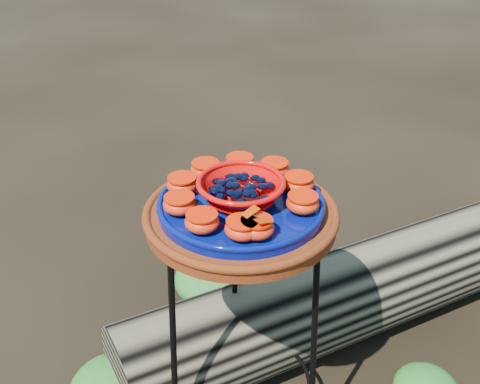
{
  "coord_description": "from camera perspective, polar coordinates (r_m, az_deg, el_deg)",
  "views": [
    {
      "loc": [
        -0.11,
        -1.21,
        1.5
      ],
      "look_at": [
        -0.0,
        0.0,
        0.79
      ],
      "focal_mm": 45.0,
      "sensor_mm": 36.0,
      "label": 1
    }
  ],
  "objects": [
    {
      "name": "orange_half_8",
      "position": [
        1.31,
        -3.62,
        -2.86
      ],
      "size": [
        0.08,
        0.08,
        0.04
      ],
      "primitive_type": "ellipsoid",
      "color": "red",
      "rests_on": "cobalt_plate"
    },
    {
      "name": "plant_stand",
      "position": [
        1.67,
        0.07,
        -13.06
      ],
      "size": [
        0.44,
        0.44,
        0.7
      ],
      "primitive_type": null,
      "color": "black",
      "rests_on": "ground"
    },
    {
      "name": "orange_half_0",
      "position": [
        1.29,
        1.6,
        -3.43
      ],
      "size": [
        0.08,
        0.08,
        0.04
      ],
      "primitive_type": "ellipsoid",
      "color": "red",
      "rests_on": "cobalt_plate"
    },
    {
      "name": "orange_half_3",
      "position": [
        1.52,
        3.28,
        2.17
      ],
      "size": [
        0.08,
        0.08,
        0.04
      ],
      "primitive_type": "ellipsoid",
      "color": "red",
      "rests_on": "cobalt_plate"
    },
    {
      "name": "orange_half_4",
      "position": [
        1.54,
        -0.02,
        2.65
      ],
      "size": [
        0.08,
        0.08,
        0.04
      ],
      "primitive_type": "ellipsoid",
      "color": "red",
      "rests_on": "cobalt_plate"
    },
    {
      "name": "butterfly",
      "position": [
        1.27,
        1.61,
        -2.38
      ],
      "size": [
        0.09,
        0.09,
        0.01
      ],
      "primitive_type": null,
      "rotation": [
        0.0,
        0.0,
        0.55
      ],
      "color": "#C32A00",
      "rests_on": "orange_half_0"
    },
    {
      "name": "red_bowl",
      "position": [
        1.41,
        0.08,
        0.06
      ],
      "size": [
        0.2,
        0.2,
        0.05
      ],
      "primitive_type": null,
      "color": "red",
      "rests_on": "cobalt_plate"
    },
    {
      "name": "orange_half_5",
      "position": [
        1.51,
        -3.29,
        2.12
      ],
      "size": [
        0.08,
        0.08,
        0.04
      ],
      "primitive_type": "ellipsoid",
      "color": "red",
      "rests_on": "cobalt_plate"
    },
    {
      "name": "orange_half_7",
      "position": [
        1.37,
        -5.74,
        -1.18
      ],
      "size": [
        0.08,
        0.08,
        0.04
      ],
      "primitive_type": "ellipsoid",
      "color": "red",
      "rests_on": "cobalt_plate"
    },
    {
      "name": "glass_gems",
      "position": [
        1.39,
        0.09,
        1.5
      ],
      "size": [
        0.15,
        0.15,
        0.03
      ],
      "primitive_type": null,
      "color": "black",
      "rests_on": "red_bowl"
    },
    {
      "name": "foliage_back",
      "position": [
        2.28,
        -2.35,
        -8.1
      ],
      "size": [
        0.31,
        0.31,
        0.16
      ],
      "primitive_type": "ellipsoid",
      "color": "#186D1D",
      "rests_on": "ground"
    },
    {
      "name": "orange_half_9",
      "position": [
        1.28,
        0.21,
        -3.52
      ],
      "size": [
        0.08,
        0.08,
        0.04
      ],
      "primitive_type": "ellipsoid",
      "color": "red",
      "rests_on": "cobalt_plate"
    },
    {
      "name": "orange_half_2",
      "position": [
        1.46,
        5.58,
        0.8
      ],
      "size": [
        0.08,
        0.08,
        0.04
      ],
      "primitive_type": "ellipsoid",
      "color": "red",
      "rests_on": "cobalt_plate"
    },
    {
      "name": "orange_half_6",
      "position": [
        1.45,
        -5.49,
        0.71
      ],
      "size": [
        0.08,
        0.08,
        0.04
      ],
      "primitive_type": "ellipsoid",
      "color": "red",
      "rests_on": "cobalt_plate"
    },
    {
      "name": "cobalt_plate",
      "position": [
        1.43,
        0.08,
        -1.34
      ],
      "size": [
        0.39,
        0.39,
        0.03
      ],
      "primitive_type": "cylinder",
      "color": "#010648",
      "rests_on": "terracotta_saucer"
    },
    {
      "name": "terracotta_saucer",
      "position": [
        1.44,
        0.08,
        -2.41
      ],
      "size": [
        0.46,
        0.46,
        0.04
      ],
      "primitive_type": "cylinder",
      "color": "#4E210A",
      "rests_on": "plant_stand"
    },
    {
      "name": "driftwood_log",
      "position": [
        2.13,
        10.81,
        -9.24
      ],
      "size": [
        1.72,
        1.05,
        0.32
      ],
      "primitive_type": null,
      "rotation": [
        0.0,
        0.0,
        0.39
      ],
      "color": "black",
      "rests_on": "ground"
    },
    {
      "name": "orange_half_1",
      "position": [
        1.38,
        5.96,
        -1.07
      ],
      "size": [
        0.08,
        0.08,
        0.04
      ],
      "primitive_type": "ellipsoid",
      "color": "red",
      "rests_on": "cobalt_plate"
    }
  ]
}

